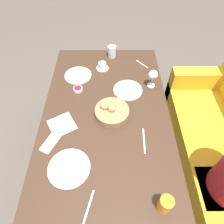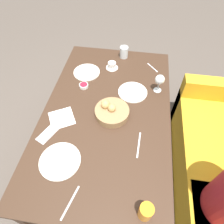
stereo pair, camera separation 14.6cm
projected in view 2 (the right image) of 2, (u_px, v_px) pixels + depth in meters
The scene contains 16 objects.
ground_plane at pixel (108, 156), 2.08m from camera, with size 10.00×10.00×0.00m, color #564C44.
dining_table at pixel (107, 118), 1.57m from camera, with size 1.59×0.95×0.75m.
bread_basket at pixel (112, 111), 1.46m from camera, with size 0.25×0.25×0.11m.
plate_near_left at pixel (87, 72), 1.77m from camera, with size 0.23×0.23×0.01m.
plate_near_right at pixel (60, 161), 1.24m from camera, with size 0.26×0.26×0.01m.
plate_far_center at pixel (133, 92), 1.62m from camera, with size 0.24×0.24×0.01m.
juice_glass at pixel (146, 212), 1.01m from camera, with size 0.07×0.07×0.12m.
water_tumbler at pixel (124, 52), 1.88m from camera, with size 0.08×0.08×0.11m.
wine_glass at pixel (160, 80), 1.55m from camera, with size 0.08×0.08×0.16m.
coffee_cup at pixel (112, 66), 1.80m from camera, with size 0.11×0.11×0.06m.
jam_bowl_berry at pixel (84, 86), 1.65m from camera, with size 0.08×0.08×0.03m.
fork_silver at pixel (139, 145), 1.32m from camera, with size 0.19×0.02×0.00m.
knife_silver at pixel (70, 203), 1.09m from camera, with size 0.19×0.06×0.00m.
spoon_coffee at pixel (153, 68), 1.82m from camera, with size 0.12×0.10×0.00m.
napkin at pixel (62, 118), 1.46m from camera, with size 0.23×0.23×0.00m.
cell_phone at pixel (47, 134), 1.37m from camera, with size 0.17×0.13×0.01m.
Camera 2 is at (0.93, 0.18, 1.91)m, focal length 32.00 mm.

